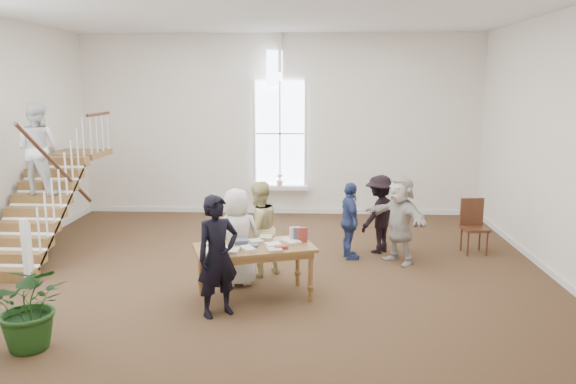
{
  "coord_description": "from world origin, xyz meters",
  "views": [
    {
      "loc": [
        0.86,
        -9.61,
        3.25
      ],
      "look_at": [
        0.39,
        0.4,
        1.33
      ],
      "focal_mm": 35.0,
      "sensor_mm": 36.0,
      "label": 1
    }
  ],
  "objects_px": {
    "person_yellow": "(258,229)",
    "woman_cluster_c": "(400,219)",
    "woman_cluster_b": "(379,214)",
    "side_chair": "(473,222)",
    "elderly_woman": "(237,237)",
    "library_table": "(254,251)",
    "police_officer": "(218,256)",
    "woman_cluster_a": "(350,221)",
    "floor_plant": "(31,305)"
  },
  "relations": [
    {
      "from": "person_yellow",
      "to": "woman_cluster_c",
      "type": "height_order",
      "value": "person_yellow"
    },
    {
      "from": "woman_cluster_b",
      "to": "woman_cluster_c",
      "type": "bearing_deg",
      "value": 65.04
    },
    {
      "from": "side_chair",
      "to": "woman_cluster_b",
      "type": "bearing_deg",
      "value": 177.11
    },
    {
      "from": "elderly_woman",
      "to": "woman_cluster_b",
      "type": "distance_m",
      "value": 3.2
    },
    {
      "from": "library_table",
      "to": "elderly_woman",
      "type": "relative_size",
      "value": 1.22
    },
    {
      "from": "person_yellow",
      "to": "woman_cluster_b",
      "type": "relative_size",
      "value": 1.07
    },
    {
      "from": "woman_cluster_b",
      "to": "woman_cluster_c",
      "type": "xyz_separation_m",
      "value": [
        0.3,
        -0.65,
        0.05
      ]
    },
    {
      "from": "police_officer",
      "to": "library_table",
      "type": "bearing_deg",
      "value": 19.14
    },
    {
      "from": "elderly_woman",
      "to": "woman_cluster_a",
      "type": "distance_m",
      "value": 2.45
    },
    {
      "from": "police_officer",
      "to": "person_yellow",
      "type": "xyz_separation_m",
      "value": [
        0.4,
        1.75,
        -0.05
      ]
    },
    {
      "from": "woman_cluster_b",
      "to": "woman_cluster_c",
      "type": "distance_m",
      "value": 0.72
    },
    {
      "from": "library_table",
      "to": "woman_cluster_a",
      "type": "xyz_separation_m",
      "value": [
        1.59,
        2.11,
        -0.02
      ]
    },
    {
      "from": "library_table",
      "to": "floor_plant",
      "type": "bearing_deg",
      "value": -163.76
    },
    {
      "from": "library_table",
      "to": "side_chair",
      "type": "height_order",
      "value": "side_chair"
    },
    {
      "from": "woman_cluster_c",
      "to": "police_officer",
      "type": "bearing_deg",
      "value": -84.07
    },
    {
      "from": "library_table",
      "to": "person_yellow",
      "type": "bearing_deg",
      "value": 73.69
    },
    {
      "from": "person_yellow",
      "to": "woman_cluster_a",
      "type": "distance_m",
      "value": 1.92
    },
    {
      "from": "woman_cluster_c",
      "to": "floor_plant",
      "type": "distance_m",
      "value": 6.29
    },
    {
      "from": "elderly_woman",
      "to": "floor_plant",
      "type": "bearing_deg",
      "value": 25.6
    },
    {
      "from": "person_yellow",
      "to": "elderly_woman",
      "type": "bearing_deg",
      "value": 19.64
    },
    {
      "from": "library_table",
      "to": "side_chair",
      "type": "relative_size",
      "value": 1.85
    },
    {
      "from": "library_table",
      "to": "elderly_woman",
      "type": "height_order",
      "value": "elderly_woman"
    },
    {
      "from": "woman_cluster_a",
      "to": "elderly_woman",
      "type": "bearing_deg",
      "value": 116.4
    },
    {
      "from": "library_table",
      "to": "elderly_woman",
      "type": "bearing_deg",
      "value": 100.77
    },
    {
      "from": "woman_cluster_b",
      "to": "police_officer",
      "type": "bearing_deg",
      "value": 0.87
    },
    {
      "from": "elderly_woman",
      "to": "side_chair",
      "type": "bearing_deg",
      "value": -176.18
    },
    {
      "from": "person_yellow",
      "to": "woman_cluster_a",
      "type": "relative_size",
      "value": 1.12
    },
    {
      "from": "police_officer",
      "to": "elderly_woman",
      "type": "bearing_deg",
      "value": 48.94
    },
    {
      "from": "woman_cluster_a",
      "to": "side_chair",
      "type": "relative_size",
      "value": 1.38
    },
    {
      "from": "library_table",
      "to": "woman_cluster_b",
      "type": "xyz_separation_m",
      "value": [
        2.19,
        2.56,
        0.01
      ]
    },
    {
      "from": "person_yellow",
      "to": "woman_cluster_c",
      "type": "bearing_deg",
      "value": 158.22
    },
    {
      "from": "woman_cluster_b",
      "to": "side_chair",
      "type": "xyz_separation_m",
      "value": [
        1.85,
        0.08,
        -0.17
      ]
    },
    {
      "from": "police_officer",
      "to": "woman_cluster_b",
      "type": "distance_m",
      "value": 4.15
    },
    {
      "from": "police_officer",
      "to": "woman_cluster_a",
      "type": "bearing_deg",
      "value": 17.1
    },
    {
      "from": "woman_cluster_a",
      "to": "side_chair",
      "type": "distance_m",
      "value": 2.51
    },
    {
      "from": "woman_cluster_a",
      "to": "woman_cluster_b",
      "type": "xyz_separation_m",
      "value": [
        0.6,
        0.45,
        0.03
      ]
    },
    {
      "from": "library_table",
      "to": "woman_cluster_c",
      "type": "relative_size",
      "value": 1.2
    },
    {
      "from": "woman_cluster_c",
      "to": "side_chair",
      "type": "relative_size",
      "value": 1.54
    },
    {
      "from": "police_officer",
      "to": "floor_plant",
      "type": "relative_size",
      "value": 1.55
    },
    {
      "from": "person_yellow",
      "to": "woman_cluster_b",
      "type": "bearing_deg",
      "value": 173.69
    },
    {
      "from": "side_chair",
      "to": "library_table",
      "type": "bearing_deg",
      "value": -152.25
    },
    {
      "from": "library_table",
      "to": "woman_cluster_c",
      "type": "height_order",
      "value": "woman_cluster_c"
    },
    {
      "from": "woman_cluster_a",
      "to": "woman_cluster_c",
      "type": "distance_m",
      "value": 0.93
    },
    {
      "from": "person_yellow",
      "to": "woman_cluster_a",
      "type": "height_order",
      "value": "person_yellow"
    },
    {
      "from": "person_yellow",
      "to": "side_chair",
      "type": "height_order",
      "value": "person_yellow"
    },
    {
      "from": "library_table",
      "to": "woman_cluster_b",
      "type": "distance_m",
      "value": 3.37
    },
    {
      "from": "police_officer",
      "to": "woman_cluster_c",
      "type": "relative_size",
      "value": 1.06
    },
    {
      "from": "police_officer",
      "to": "floor_plant",
      "type": "height_order",
      "value": "police_officer"
    },
    {
      "from": "woman_cluster_a",
      "to": "woman_cluster_b",
      "type": "height_order",
      "value": "woman_cluster_b"
    },
    {
      "from": "woman_cluster_a",
      "to": "side_chair",
      "type": "xyz_separation_m",
      "value": [
        2.45,
        0.53,
        -0.14
      ]
    }
  ]
}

